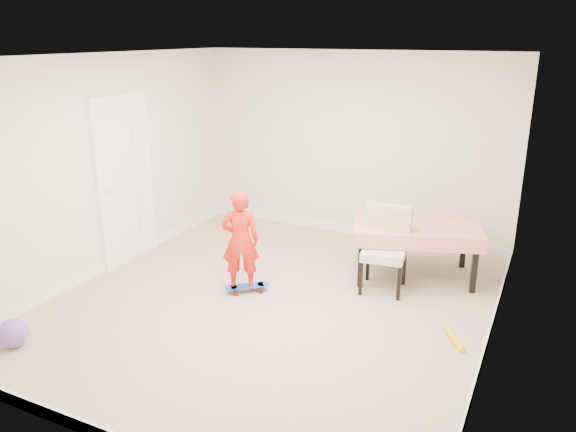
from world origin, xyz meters
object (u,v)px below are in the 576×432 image
at_px(dining_chair, 384,251).
at_px(balloon, 13,333).
at_px(skateboard, 247,289).
at_px(dining_table, 414,250).
at_px(child, 240,243).

bearing_deg(dining_chair, balloon, -142.56).
bearing_deg(skateboard, dining_table, -1.02).
xyz_separation_m(skateboard, balloon, (-1.38, -1.98, 0.10)).
bearing_deg(child, balloon, 27.30).
bearing_deg(child, dining_table, -171.91).
height_order(dining_table, skateboard, dining_table).
relative_size(skateboard, balloon, 1.82).
bearing_deg(child, skateboard, 157.14).
relative_size(dining_table, child, 1.25).
height_order(skateboard, balloon, balloon).
height_order(skateboard, child, child).
xyz_separation_m(skateboard, child, (-0.07, -0.01, 0.54)).
distance_m(child, balloon, 2.41).
height_order(dining_table, child, child).
distance_m(dining_table, skateboard, 2.05).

